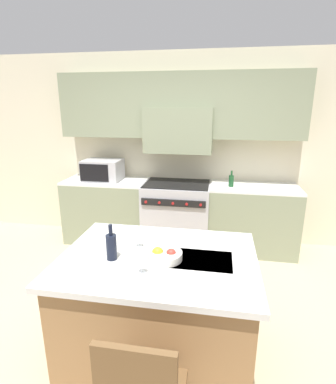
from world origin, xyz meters
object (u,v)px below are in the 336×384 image
at_px(wine_glass_near, 141,256).
at_px(oil_bottle_on_counter, 231,181).
at_px(wine_glass_far, 138,232).
at_px(wine_bottle, 111,246).
at_px(range_stove, 177,215).
at_px(microwave, 103,170).
at_px(fruit_bowl, 164,255).

distance_m(wine_glass_near, oil_bottle_on_counter, 2.32).
bearing_deg(wine_glass_far, wine_bottle, -122.64).
distance_m(range_stove, microwave, 1.25).
bearing_deg(wine_glass_near, wine_bottle, 150.24).
distance_m(wine_bottle, oil_bottle_on_counter, 2.27).
height_order(range_stove, oil_bottle_on_counter, oil_bottle_on_counter).
distance_m(microwave, oil_bottle_on_counter, 1.83).
relative_size(wine_bottle, fruit_bowl, 1.03).
bearing_deg(range_stove, oil_bottle_on_counter, -2.88).
bearing_deg(microwave, wine_glass_far, -61.29).
height_order(range_stove, microwave, microwave).
relative_size(wine_bottle, oil_bottle_on_counter, 1.26).
distance_m(wine_glass_far, oil_bottle_on_counter, 2.02).
xyz_separation_m(range_stove, wine_glass_near, (0.09, -2.27, 0.55)).
height_order(wine_glass_near, wine_glass_far, same).
relative_size(wine_glass_near, fruit_bowl, 0.72).
relative_size(range_stove, wine_glass_near, 4.93).
distance_m(microwave, wine_glass_far, 2.18).
bearing_deg(wine_bottle, wine_glass_far, 57.36).
relative_size(range_stove, wine_glass_far, 4.93).
xyz_separation_m(wine_bottle, wine_glass_far, (0.14, 0.22, 0.03)).
relative_size(wine_bottle, wine_glass_near, 1.43).
relative_size(range_stove, microwave, 1.75).
bearing_deg(microwave, wine_glass_near, -62.82).
bearing_deg(wine_bottle, wine_glass_near, -29.76).
xyz_separation_m(range_stove, wine_bottle, (-0.18, -2.12, 0.53)).
distance_m(wine_bottle, fruit_bowl, 0.39).
bearing_deg(range_stove, wine_bottle, -94.81).
bearing_deg(wine_glass_far, wine_glass_near, -71.37).
bearing_deg(wine_glass_near, oil_bottle_on_counter, 73.73).
relative_size(range_stove, oil_bottle_on_counter, 4.33).
distance_m(range_stove, wine_glass_far, 1.98).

